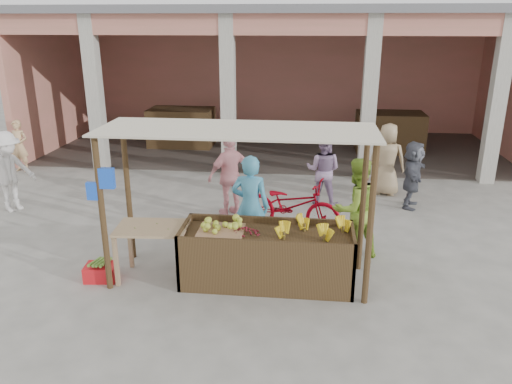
# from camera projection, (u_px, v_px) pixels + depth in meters

# --- Properties ---
(ground) EXTENTS (60.00, 60.00, 0.00)m
(ground) POSITION_uv_depth(u_px,v_px,m) (235.00, 280.00, 7.81)
(ground) COLOR slate
(ground) RESTS_ON ground
(market_building) EXTENTS (14.40, 6.40, 4.20)m
(market_building) POSITION_uv_depth(u_px,v_px,m) (279.00, 59.00, 15.31)
(market_building) COLOR #D67D70
(market_building) RESTS_ON ground
(fruit_stall) EXTENTS (2.60, 0.95, 0.80)m
(fruit_stall) POSITION_uv_depth(u_px,v_px,m) (267.00, 258.00, 7.63)
(fruit_stall) COLOR #4B351E
(fruit_stall) RESTS_ON ground
(stall_awning) EXTENTS (4.09, 1.35, 2.39)m
(stall_awning) POSITION_uv_depth(u_px,v_px,m) (233.00, 157.00, 7.22)
(stall_awning) COLOR #4B351E
(stall_awning) RESTS_ON ground
(banana_heap) EXTENTS (1.00, 0.55, 0.18)m
(banana_heap) POSITION_uv_depth(u_px,v_px,m) (312.00, 230.00, 7.43)
(banana_heap) COLOR yellow
(banana_heap) RESTS_ON fruit_stall
(melon_tray) EXTENTS (0.68, 0.59, 0.19)m
(melon_tray) POSITION_uv_depth(u_px,v_px,m) (221.00, 228.00, 7.50)
(melon_tray) COLOR #A27553
(melon_tray) RESTS_ON fruit_stall
(berry_heap) EXTENTS (0.44, 0.36, 0.14)m
(berry_heap) POSITION_uv_depth(u_px,v_px,m) (246.00, 231.00, 7.45)
(berry_heap) COLOR maroon
(berry_heap) RESTS_ON fruit_stall
(side_table) EXTENTS (1.12, 0.79, 0.87)m
(side_table) POSITION_uv_depth(u_px,v_px,m) (152.00, 235.00, 7.64)
(side_table) COLOR #A07D60
(side_table) RESTS_ON ground
(papaya_pile) EXTENTS (0.65, 0.37, 0.19)m
(papaya_pile) POSITION_uv_depth(u_px,v_px,m) (151.00, 221.00, 7.57)
(papaya_pile) COLOR #548E2E
(papaya_pile) RESTS_ON side_table
(red_crate) EXTENTS (0.51, 0.39, 0.25)m
(red_crate) POSITION_uv_depth(u_px,v_px,m) (101.00, 272.00, 7.78)
(red_crate) COLOR red
(red_crate) RESTS_ON ground
(plantain_bundle) EXTENTS (0.40, 0.28, 0.08)m
(plantain_bundle) POSITION_uv_depth(u_px,v_px,m) (100.00, 263.00, 7.73)
(plantain_bundle) COLOR olive
(plantain_bundle) RESTS_ON red_crate
(produce_sacks) EXTENTS (0.75, 0.70, 0.57)m
(produce_sacks) POSITION_uv_depth(u_px,v_px,m) (373.00, 169.00, 12.58)
(produce_sacks) COLOR maroon
(produce_sacks) RESTS_ON ground
(vendor_blue) EXTENTS (0.75, 0.58, 1.89)m
(vendor_blue) POSITION_uv_depth(u_px,v_px,m) (250.00, 203.00, 8.36)
(vendor_blue) COLOR #459BC3
(vendor_blue) RESTS_ON ground
(vendor_green) EXTENTS (1.02, 0.87, 1.84)m
(vendor_green) POSITION_uv_depth(u_px,v_px,m) (356.00, 206.00, 8.29)
(vendor_green) COLOR #89B433
(vendor_green) RESTS_ON ground
(motorcycle) EXTENTS (1.23, 2.18, 1.08)m
(motorcycle) POSITION_uv_depth(u_px,v_px,m) (290.00, 204.00, 9.47)
(motorcycle) COLOR #960311
(motorcycle) RESTS_ON ground
(shopper_a) EXTENTS (1.11, 1.32, 1.84)m
(shopper_a) POSITION_uv_depth(u_px,v_px,m) (8.00, 169.00, 10.38)
(shopper_a) COLOR silver
(shopper_a) RESTS_ON ground
(shopper_b) EXTENTS (1.19, 1.11, 1.82)m
(shopper_b) POSITION_uv_depth(u_px,v_px,m) (230.00, 173.00, 10.14)
(shopper_b) COLOR pink
(shopper_b) RESTS_ON ground
(shopper_c) EXTENTS (0.97, 0.71, 1.85)m
(shopper_c) POSITION_uv_depth(u_px,v_px,m) (387.00, 156.00, 11.35)
(shopper_c) COLOR tan
(shopper_c) RESTS_ON ground
(shopper_d) EXTENTS (0.93, 1.52, 1.53)m
(shopper_d) POSITION_uv_depth(u_px,v_px,m) (413.00, 173.00, 10.61)
(shopper_d) COLOR #4E505B
(shopper_d) RESTS_ON ground
(shopper_e) EXTENTS (0.57, 0.45, 1.43)m
(shopper_e) POSITION_uv_depth(u_px,v_px,m) (19.00, 145.00, 13.22)
(shopper_e) COLOR #DCAB76
(shopper_e) RESTS_ON ground
(shopper_f) EXTENTS (0.92, 0.66, 1.71)m
(shopper_f) POSITION_uv_depth(u_px,v_px,m) (323.00, 167.00, 10.73)
(shopper_f) COLOR #93769C
(shopper_f) RESTS_ON ground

